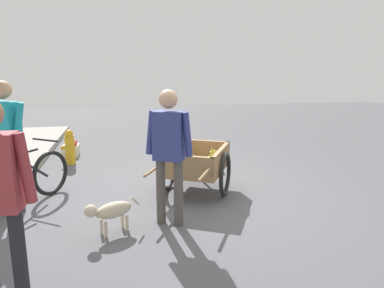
# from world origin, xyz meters

# --- Properties ---
(ground_plane) EXTENTS (24.00, 24.00, 0.00)m
(ground_plane) POSITION_xyz_m (0.00, 0.00, 0.00)
(ground_plane) COLOR #56565B
(fruit_cart) EXTENTS (1.81, 1.44, 0.72)m
(fruit_cart) POSITION_xyz_m (0.04, -0.11, 0.44)
(fruit_cart) COLOR #937047
(fruit_cart) RESTS_ON ground
(vendor_person) EXTENTS (0.33, 0.52, 1.60)m
(vendor_person) POSITION_xyz_m (-0.97, 0.42, 0.96)
(vendor_person) COLOR #4C4742
(vendor_person) RESTS_ON ground
(bicycle) EXTENTS (1.39, 1.01, 0.85)m
(bicycle) POSITION_xyz_m (-0.05, 2.28, 0.35)
(bicycle) COLOR black
(bicycle) RESTS_ON ground
(cyclist_person) EXTENTS (0.36, 0.54, 1.68)m
(cyclist_person) POSITION_xyz_m (-0.17, 2.36, 1.02)
(cyclist_person) COLOR #333851
(cyclist_person) RESTS_ON ground
(dog) EXTENTS (0.38, 0.61, 0.40)m
(dog) POSITION_xyz_m (-1.10, 1.11, 0.27)
(dog) COLOR beige
(dog) RESTS_ON ground
(fire_hydrant) EXTENTS (0.25, 0.25, 0.67)m
(fire_hydrant) POSITION_xyz_m (2.09, 1.94, 0.33)
(fire_hydrant) COLOR gold
(fire_hydrant) RESTS_ON ground
(plastic_bucket) EXTENTS (0.28, 0.28, 0.26)m
(plastic_bucket) POSITION_xyz_m (1.44, 0.20, 0.13)
(plastic_bucket) COLOR orange
(plastic_bucket) RESTS_ON ground
(apple_crate) EXTENTS (0.44, 0.32, 0.32)m
(apple_crate) POSITION_xyz_m (2.78, 2.01, 0.13)
(apple_crate) COLOR beige
(apple_crate) RESTS_ON ground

